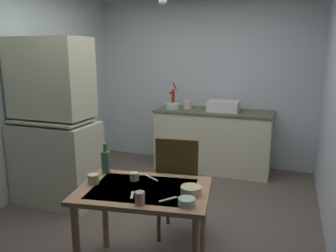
{
  "coord_description": "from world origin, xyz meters",
  "views": [
    {
      "loc": [
        1.29,
        -2.97,
        1.74
      ],
      "look_at": [
        0.17,
        0.05,
        1.02
      ],
      "focal_mm": 35.22,
      "sensor_mm": 36.0,
      "label": 1
    }
  ],
  "objects_px": {
    "hutch_cabinet": "(54,128)",
    "sink_basin": "(224,106)",
    "hand_pump": "(173,97)",
    "dining_table": "(144,202)",
    "glass_bottle": "(106,161)",
    "chair_far_side": "(179,187)",
    "teacup_mint": "(140,198)",
    "mixing_bowl_counter": "(173,106)",
    "serving_bowl_wide": "(191,190)"
  },
  "relations": [
    {
      "from": "sink_basin",
      "to": "glass_bottle",
      "type": "bearing_deg",
      "value": -103.07
    },
    {
      "from": "serving_bowl_wide",
      "to": "sink_basin",
      "type": "bearing_deg",
      "value": 95.84
    },
    {
      "from": "serving_bowl_wide",
      "to": "glass_bottle",
      "type": "distance_m",
      "value": 0.83
    },
    {
      "from": "hutch_cabinet",
      "to": "dining_table",
      "type": "xyz_separation_m",
      "value": [
        1.51,
        -0.85,
        -0.28
      ]
    },
    {
      "from": "dining_table",
      "to": "hutch_cabinet",
      "type": "bearing_deg",
      "value": 150.55
    },
    {
      "from": "sink_basin",
      "to": "dining_table",
      "type": "height_order",
      "value": "sink_basin"
    },
    {
      "from": "hand_pump",
      "to": "glass_bottle",
      "type": "distance_m",
      "value": 2.45
    },
    {
      "from": "chair_far_side",
      "to": "teacup_mint",
      "type": "bearing_deg",
      "value": -90.77
    },
    {
      "from": "hand_pump",
      "to": "serving_bowl_wide",
      "type": "xyz_separation_m",
      "value": [
        1.06,
        -2.58,
        -0.32
      ]
    },
    {
      "from": "hand_pump",
      "to": "chair_far_side",
      "type": "xyz_separation_m",
      "value": [
        0.79,
        -2.05,
        -0.55
      ]
    },
    {
      "from": "dining_table",
      "to": "teacup_mint",
      "type": "height_order",
      "value": "teacup_mint"
    },
    {
      "from": "mixing_bowl_counter",
      "to": "chair_far_side",
      "type": "distance_m",
      "value": 2.14
    },
    {
      "from": "serving_bowl_wide",
      "to": "teacup_mint",
      "type": "relative_size",
      "value": 1.73
    },
    {
      "from": "sink_basin",
      "to": "teacup_mint",
      "type": "height_order",
      "value": "sink_basin"
    },
    {
      "from": "sink_basin",
      "to": "chair_far_side",
      "type": "bearing_deg",
      "value": -90.28
    },
    {
      "from": "mixing_bowl_counter",
      "to": "teacup_mint",
      "type": "xyz_separation_m",
      "value": [
        0.75,
        -2.78,
        -0.18
      ]
    },
    {
      "from": "mixing_bowl_counter",
      "to": "glass_bottle",
      "type": "bearing_deg",
      "value": -84.63
    },
    {
      "from": "chair_far_side",
      "to": "teacup_mint",
      "type": "distance_m",
      "value": 0.85
    },
    {
      "from": "chair_far_side",
      "to": "teacup_mint",
      "type": "height_order",
      "value": "chair_far_side"
    },
    {
      "from": "dining_table",
      "to": "glass_bottle",
      "type": "distance_m",
      "value": 0.53
    },
    {
      "from": "serving_bowl_wide",
      "to": "glass_bottle",
      "type": "xyz_separation_m",
      "value": [
        -0.81,
        0.16,
        0.08
      ]
    },
    {
      "from": "glass_bottle",
      "to": "hand_pump",
      "type": "bearing_deg",
      "value": 95.78
    },
    {
      "from": "chair_far_side",
      "to": "hutch_cabinet",
      "type": "bearing_deg",
      "value": 169.91
    },
    {
      "from": "chair_far_side",
      "to": "glass_bottle",
      "type": "xyz_separation_m",
      "value": [
        -0.54,
        -0.37,
        0.31
      ]
    },
    {
      "from": "mixing_bowl_counter",
      "to": "serving_bowl_wide",
      "type": "distance_m",
      "value": 2.7
    },
    {
      "from": "hutch_cabinet",
      "to": "dining_table",
      "type": "bearing_deg",
      "value": -29.45
    },
    {
      "from": "hutch_cabinet",
      "to": "glass_bottle",
      "type": "xyz_separation_m",
      "value": [
        1.06,
        -0.66,
        -0.06
      ]
    },
    {
      "from": "hand_pump",
      "to": "teacup_mint",
      "type": "distance_m",
      "value": 2.99
    },
    {
      "from": "hutch_cabinet",
      "to": "sink_basin",
      "type": "xyz_separation_m",
      "value": [
        1.62,
        1.72,
        0.09
      ]
    },
    {
      "from": "mixing_bowl_counter",
      "to": "teacup_mint",
      "type": "distance_m",
      "value": 2.88
    },
    {
      "from": "hand_pump",
      "to": "dining_table",
      "type": "height_order",
      "value": "hand_pump"
    },
    {
      "from": "sink_basin",
      "to": "chair_far_side",
      "type": "relative_size",
      "value": 0.44
    },
    {
      "from": "dining_table",
      "to": "glass_bottle",
      "type": "xyz_separation_m",
      "value": [
        -0.44,
        0.19,
        0.21
      ]
    },
    {
      "from": "hutch_cabinet",
      "to": "dining_table",
      "type": "height_order",
      "value": "hutch_cabinet"
    },
    {
      "from": "dining_table",
      "to": "sink_basin",
      "type": "bearing_deg",
      "value": 87.54
    },
    {
      "from": "sink_basin",
      "to": "hand_pump",
      "type": "xyz_separation_m",
      "value": [
        -0.8,
        0.05,
        0.09
      ]
    },
    {
      "from": "serving_bowl_wide",
      "to": "mixing_bowl_counter",
      "type": "bearing_deg",
      "value": 112.51
    },
    {
      "from": "hutch_cabinet",
      "to": "chair_far_side",
      "type": "xyz_separation_m",
      "value": [
        1.61,
        -0.29,
        -0.37
      ]
    },
    {
      "from": "mixing_bowl_counter",
      "to": "serving_bowl_wide",
      "type": "height_order",
      "value": "mixing_bowl_counter"
    },
    {
      "from": "mixing_bowl_counter",
      "to": "teacup_mint",
      "type": "relative_size",
      "value": 2.4
    },
    {
      "from": "mixing_bowl_counter",
      "to": "chair_far_side",
      "type": "bearing_deg",
      "value": -68.73
    },
    {
      "from": "hutch_cabinet",
      "to": "chair_far_side",
      "type": "distance_m",
      "value": 1.67
    },
    {
      "from": "teacup_mint",
      "to": "hand_pump",
      "type": "bearing_deg",
      "value": 105.15
    },
    {
      "from": "hutch_cabinet",
      "to": "mixing_bowl_counter",
      "type": "distance_m",
      "value": 1.87
    },
    {
      "from": "chair_far_side",
      "to": "sink_basin",
      "type": "bearing_deg",
      "value": 89.72
    },
    {
      "from": "hutch_cabinet",
      "to": "sink_basin",
      "type": "distance_m",
      "value": 2.36
    },
    {
      "from": "serving_bowl_wide",
      "to": "hand_pump",
      "type": "bearing_deg",
      "value": 112.26
    },
    {
      "from": "teacup_mint",
      "to": "glass_bottle",
      "type": "xyz_separation_m",
      "value": [
        -0.53,
        0.45,
        0.06
      ]
    },
    {
      "from": "sink_basin",
      "to": "serving_bowl_wide",
      "type": "bearing_deg",
      "value": -84.16
    },
    {
      "from": "teacup_mint",
      "to": "dining_table",
      "type": "bearing_deg",
      "value": 109.48
    }
  ]
}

